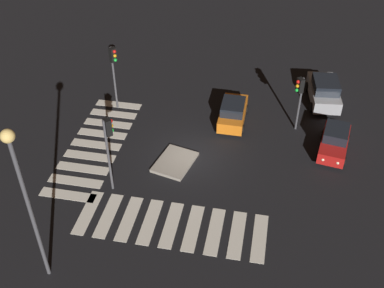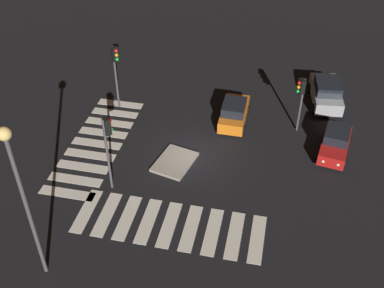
{
  "view_description": "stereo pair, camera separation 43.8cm",
  "coord_description": "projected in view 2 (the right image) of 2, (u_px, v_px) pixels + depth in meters",
  "views": [
    {
      "loc": [
        21.95,
        4.29,
        18.85
      ],
      "look_at": [
        0.0,
        0.0,
        1.0
      ],
      "focal_mm": 44.63,
      "sensor_mm": 36.0,
      "label": 1
    },
    {
      "loc": [
        21.86,
        4.72,
        18.85
      ],
      "look_at": [
        0.0,
        0.0,
        1.0
      ],
      "focal_mm": 44.63,
      "sensor_mm": 36.0,
      "label": 2
    }
  ],
  "objects": [
    {
      "name": "street_lamp",
      "position": [
        19.0,
        183.0,
        19.13
      ],
      "size": [
        0.56,
        0.56,
        8.46
      ],
      "color": "#47474C",
      "rests_on": "ground"
    },
    {
      "name": "car_red",
      "position": [
        335.0,
        143.0,
        29.06
      ],
      "size": [
        3.83,
        2.16,
        1.6
      ],
      "rotation": [
        0.0,
        0.0,
        -0.16
      ],
      "color": "red",
      "rests_on": "ground"
    },
    {
      "name": "traffic_light_south",
      "position": [
        115.0,
        63.0,
        31.24
      ],
      "size": [
        0.54,
        0.53,
        4.66
      ],
      "rotation": [
        0.0,
        0.0,
        0.96
      ],
      "color": "#47474C",
      "rests_on": "ground"
    },
    {
      "name": "crosswalk_near",
      "position": [
        97.0,
        143.0,
        30.25
      ],
      "size": [
        9.9,
        3.2,
        0.02
      ],
      "color": "silver",
      "rests_on": "ground"
    },
    {
      "name": "car_orange",
      "position": [
        234.0,
        112.0,
        31.53
      ],
      "size": [
        3.82,
        1.81,
        1.65
      ],
      "rotation": [
        0.0,
        0.0,
        3.14
      ],
      "color": "orange",
      "rests_on": "ground"
    },
    {
      "name": "traffic_light_west",
      "position": [
        301.0,
        93.0,
        29.52
      ],
      "size": [
        0.54,
        0.53,
        3.86
      ],
      "rotation": [
        0.0,
        0.0,
        -0.98
      ],
      "color": "#47474C",
      "rests_on": "ground"
    },
    {
      "name": "crosswalk_side",
      "position": [
        169.0,
        224.0,
        24.92
      ],
      "size": [
        3.2,
        9.9,
        0.02
      ],
      "color": "silver",
      "rests_on": "ground"
    },
    {
      "name": "car_silver",
      "position": [
        326.0,
        92.0,
        33.27
      ],
      "size": [
        4.49,
        2.43,
        1.89
      ],
      "rotation": [
        0.0,
        0.0,
        3.26
      ],
      "color": "#9EA0A5",
      "rests_on": "ground"
    },
    {
      "name": "traffic_light_east",
      "position": [
        108.0,
        137.0,
        24.97
      ],
      "size": [
        0.54,
        0.53,
        4.73
      ],
      "rotation": [
        0.0,
        0.0,
        2.32
      ],
      "color": "#47474C",
      "rests_on": "ground"
    },
    {
      "name": "traffic_island",
      "position": [
        175.0,
        162.0,
        28.71
      ],
      "size": [
        3.07,
        2.58,
        0.18
      ],
      "color": "gray",
      "rests_on": "ground"
    },
    {
      "name": "ground_plane",
      "position": [
        192.0,
        157.0,
        29.24
      ],
      "size": [
        80.0,
        80.0,
        0.0
      ],
      "primitive_type": "plane",
      "color": "black"
    }
  ]
}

